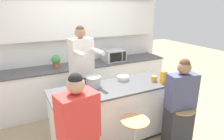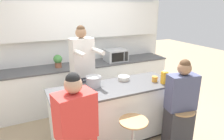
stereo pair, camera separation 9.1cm
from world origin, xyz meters
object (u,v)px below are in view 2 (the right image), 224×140
at_px(bar_stool_center, 133,139).
at_px(coffee_cup_near, 155,79).
at_px(potted_plant, 58,60).
at_px(person_wrapped_blanket, 76,134).
at_px(banana_bunch, 68,101).
at_px(fruit_bowl, 124,78).
at_px(person_seated_near, 180,109).
at_px(kitchen_island, 114,112).
at_px(microwave, 116,55).
at_px(bar_stool_rightmost, 180,126).
at_px(cooking_pot, 94,81).
at_px(person_cooking, 83,78).
at_px(juice_carton, 164,78).

relative_size(bar_stool_center, coffee_cup_near, 5.40).
bearing_deg(bar_stool_center, potted_plant, 106.18).
height_order(person_wrapped_blanket, banana_bunch, person_wrapped_blanket).
bearing_deg(fruit_bowl, person_seated_near, -57.60).
height_order(kitchen_island, person_wrapped_blanket, person_wrapped_blanket).
bearing_deg(microwave, potted_plant, 178.49).
xyz_separation_m(bar_stool_rightmost, potted_plant, (-1.38, 2.05, 0.69)).
distance_m(bar_stool_center, cooking_pot, 1.02).
relative_size(bar_stool_rightmost, person_wrapped_blanket, 0.45).
bearing_deg(person_cooking, potted_plant, 101.25).
xyz_separation_m(kitchen_island, person_wrapped_blanket, (-0.78, -0.62, 0.22)).
height_order(bar_stool_center, potted_plant, potted_plant).
height_order(person_seated_near, juice_carton, person_seated_near).
bearing_deg(kitchen_island, microwave, 62.92).
distance_m(person_cooking, potted_plant, 0.88).
height_order(bar_stool_rightmost, banana_bunch, banana_bunch).
xyz_separation_m(microwave, potted_plant, (-1.28, 0.03, 0.01)).
bearing_deg(bar_stool_rightmost, person_seated_near, 101.91).
bearing_deg(kitchen_island, bar_stool_center, -90.00).
bearing_deg(fruit_bowl, coffee_cup_near, -33.43).
bearing_deg(person_seated_near, cooking_pot, 154.42).
height_order(person_cooking, coffee_cup_near, person_cooking).
distance_m(fruit_bowl, coffee_cup_near, 0.52).
xyz_separation_m(person_seated_near, juice_carton, (-0.00, 0.40, 0.37)).
xyz_separation_m(person_wrapped_blanket, person_seated_near, (1.57, 0.00, -0.04)).
xyz_separation_m(person_cooking, person_wrapped_blanket, (-0.47, -1.20, -0.22)).
distance_m(person_seated_near, juice_carton, 0.54).
bearing_deg(cooking_pot, bar_stool_center, -69.81).
xyz_separation_m(juice_carton, potted_plant, (-1.37, 1.63, 0.05)).
xyz_separation_m(fruit_bowl, juice_carton, (0.51, -0.42, 0.07)).
bearing_deg(juice_carton, kitchen_island, 164.09).
bearing_deg(person_seated_near, juice_carton, 100.81).
height_order(cooking_pot, banana_bunch, cooking_pot).
height_order(juice_carton, microwave, microwave).
height_order(person_cooking, banana_bunch, person_cooking).
xyz_separation_m(bar_stool_center, person_wrapped_blanket, (-0.78, -0.01, 0.31)).
bearing_deg(kitchen_island, cooking_pot, 151.34).
xyz_separation_m(coffee_cup_near, microwave, (-0.00, 1.46, 0.09)).
relative_size(coffee_cup_near, juice_carton, 0.57).
distance_m(coffee_cup_near, microwave, 1.46).
relative_size(person_wrapped_blanket, fruit_bowl, 7.41).
distance_m(bar_stool_center, potted_plant, 2.20).
height_order(juice_carton, potted_plant, potted_plant).
relative_size(coffee_cup_near, microwave, 0.26).
relative_size(cooking_pot, coffee_cup_near, 2.69).
bearing_deg(person_wrapped_blanket, person_seated_near, -10.83).
distance_m(juice_carton, microwave, 1.59).
distance_m(juice_carton, potted_plant, 2.13).
height_order(bar_stool_center, coffee_cup_near, coffee_cup_near).
height_order(cooking_pot, juice_carton, juice_carton).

